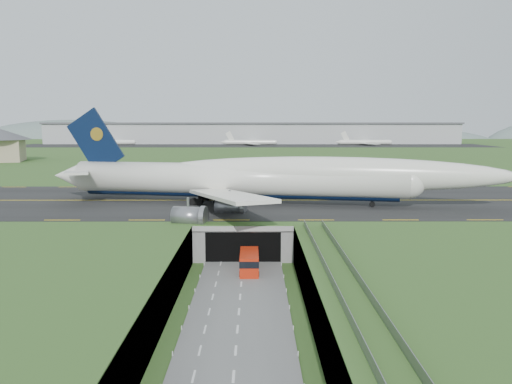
{
  "coord_description": "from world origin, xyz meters",
  "views": [
    {
      "loc": [
        1.87,
        -68.92,
        22.33
      ],
      "look_at": [
        2.08,
        20.0,
        9.72
      ],
      "focal_mm": 35.0,
      "sensor_mm": 36.0,
      "label": 1
    }
  ],
  "objects": [
    {
      "name": "taxiway",
      "position": [
        0.0,
        33.0,
        6.09
      ],
      "size": [
        800.0,
        44.0,
        0.18
      ],
      "primitive_type": "cube",
      "color": "black",
      "rests_on": "airfield_deck"
    },
    {
      "name": "tunnel_portal",
      "position": [
        0.0,
        16.71,
        3.33
      ],
      "size": [
        17.0,
        22.3,
        6.0
      ],
      "color": "gray",
      "rests_on": "ground"
    },
    {
      "name": "trench_road",
      "position": [
        0.0,
        -7.5,
        0.1
      ],
      "size": [
        12.0,
        75.0,
        0.2
      ],
      "primitive_type": "cube",
      "color": "slate",
      "rests_on": "ground"
    },
    {
      "name": "service_building",
      "position": [
        -102.27,
        135.31,
        14.01
      ],
      "size": [
        30.62,
        30.62,
        13.52
      ],
      "rotation": [
        0.0,
        0.0,
        0.28
      ],
      "color": "tan",
      "rests_on": "ground"
    },
    {
      "name": "cargo_terminal",
      "position": [
        -0.07,
        299.41,
        13.96
      ],
      "size": [
        320.0,
        67.0,
        15.6
      ],
      "color": "#B2B2B2",
      "rests_on": "ground"
    },
    {
      "name": "guideway",
      "position": [
        11.0,
        -19.11,
        5.32
      ],
      "size": [
        3.0,
        53.0,
        7.05
      ],
      "color": "#A8A8A3",
      "rests_on": "ground"
    },
    {
      "name": "jumbo_jet",
      "position": [
        4.59,
        27.92,
        11.3
      ],
      "size": [
        91.32,
        58.71,
        19.71
      ],
      "rotation": [
        0.0,
        0.0,
        -0.17
      ],
      "color": "white",
      "rests_on": "ground"
    },
    {
      "name": "ground",
      "position": [
        0.0,
        0.0,
        0.0
      ],
      "size": [
        900.0,
        900.0,
        0.0
      ],
      "primitive_type": "plane",
      "color": "#385923",
      "rests_on": "ground"
    },
    {
      "name": "shuttle_tram",
      "position": [
        1.04,
        2.86,
        1.66
      ],
      "size": [
        2.91,
        7.42,
        3.02
      ],
      "rotation": [
        0.0,
        0.0,
        0.01
      ],
      "color": "red",
      "rests_on": "ground"
    },
    {
      "name": "distant_hills",
      "position": [
        64.38,
        430.0,
        -4.0
      ],
      "size": [
        700.0,
        91.0,
        60.0
      ],
      "color": "#566862",
      "rests_on": "ground"
    },
    {
      "name": "airfield_deck",
      "position": [
        0.0,
        0.0,
        3.0
      ],
      "size": [
        800.0,
        800.0,
        6.0
      ],
      "primitive_type": "cube",
      "color": "gray",
      "rests_on": "ground"
    }
  ]
}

